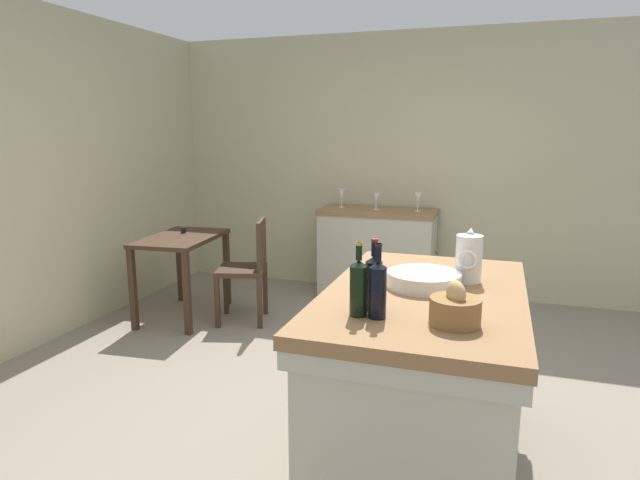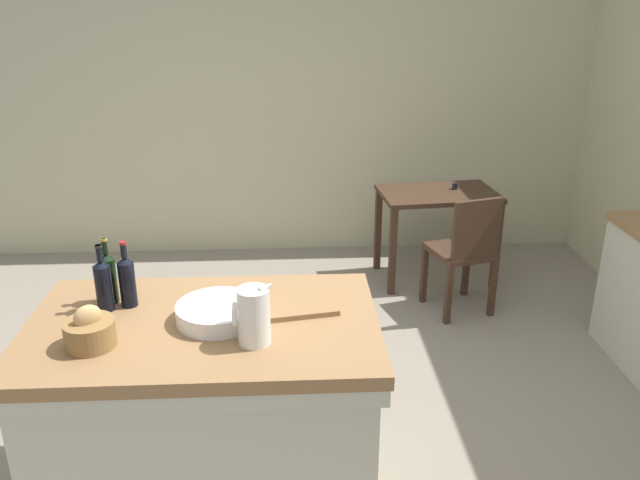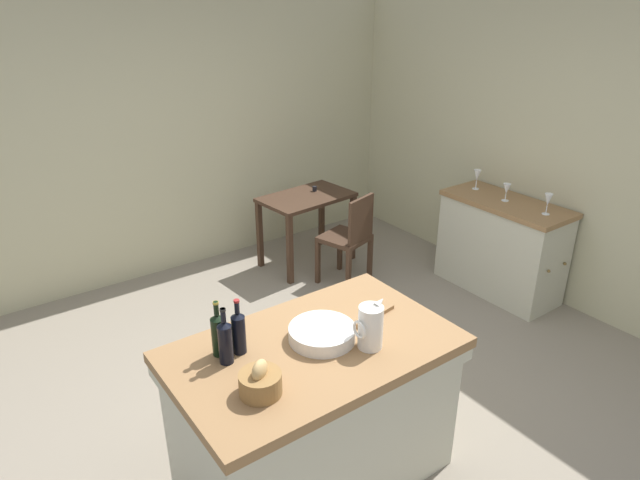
# 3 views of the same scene
# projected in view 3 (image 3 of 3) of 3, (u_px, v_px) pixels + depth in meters

# --- Properties ---
(ground_plane) EXTENTS (6.76, 6.76, 0.00)m
(ground_plane) POSITION_uv_depth(u_px,v_px,m) (324.00, 400.00, 3.88)
(ground_plane) COLOR gray
(wall_back) EXTENTS (5.32, 0.12, 2.60)m
(wall_back) POSITION_uv_depth(u_px,v_px,m) (161.00, 141.00, 5.27)
(wall_back) COLOR #B7B28E
(wall_back) RESTS_ON ground
(wall_right) EXTENTS (0.12, 5.20, 2.60)m
(wall_right) POSITION_uv_depth(u_px,v_px,m) (571.00, 158.00, 4.73)
(wall_right) COLOR #B7B28E
(wall_right) RESTS_ON ground
(island_table) EXTENTS (1.50, 0.92, 0.91)m
(island_table) POSITION_uv_depth(u_px,v_px,m) (314.00, 408.00, 3.10)
(island_table) COLOR olive
(island_table) RESTS_ON ground
(side_cabinet) EXTENTS (0.52, 1.16, 0.89)m
(side_cabinet) POSITION_uv_depth(u_px,v_px,m) (501.00, 246.00, 5.14)
(side_cabinet) COLOR olive
(side_cabinet) RESTS_ON ground
(writing_desk) EXTENTS (0.95, 0.64, 0.79)m
(writing_desk) POSITION_uv_depth(u_px,v_px,m) (307.00, 207.00, 5.60)
(writing_desk) COLOR #3D281C
(writing_desk) RESTS_ON ground
(wooden_chair) EXTENTS (0.50, 0.50, 0.90)m
(wooden_chair) POSITION_uv_depth(u_px,v_px,m) (350.00, 236.00, 5.24)
(wooden_chair) COLOR #3D281C
(wooden_chair) RESTS_ON ground
(pitcher) EXTENTS (0.17, 0.13, 0.28)m
(pitcher) POSITION_uv_depth(u_px,v_px,m) (370.00, 327.00, 2.86)
(pitcher) COLOR silver
(pitcher) RESTS_ON island_table
(wash_bowl) EXTENTS (0.36, 0.36, 0.07)m
(wash_bowl) POSITION_uv_depth(u_px,v_px,m) (322.00, 333.00, 2.96)
(wash_bowl) COLOR silver
(wash_bowl) RESTS_ON island_table
(bread_basket) EXTENTS (0.20, 0.20, 0.18)m
(bread_basket) POSITION_uv_depth(u_px,v_px,m) (260.00, 382.00, 2.55)
(bread_basket) COLOR olive
(bread_basket) RESTS_ON island_table
(cutting_board) EXTENTS (0.34, 0.29, 0.02)m
(cutting_board) POSITION_uv_depth(u_px,v_px,m) (361.00, 309.00, 3.23)
(cutting_board) COLOR olive
(cutting_board) RESTS_ON island_table
(wine_bottle_dark) EXTENTS (0.07, 0.07, 0.31)m
(wine_bottle_dark) POSITION_uv_depth(u_px,v_px,m) (239.00, 331.00, 2.82)
(wine_bottle_dark) COLOR black
(wine_bottle_dark) RESTS_ON island_table
(wine_bottle_amber) EXTENTS (0.07, 0.07, 0.31)m
(wine_bottle_amber) POSITION_uv_depth(u_px,v_px,m) (218.00, 333.00, 2.80)
(wine_bottle_amber) COLOR black
(wine_bottle_amber) RESTS_ON island_table
(wine_bottle_green) EXTENTS (0.07, 0.07, 0.31)m
(wine_bottle_green) POSITION_uv_depth(u_px,v_px,m) (225.00, 341.00, 2.74)
(wine_bottle_green) COLOR black
(wine_bottle_green) RESTS_ON island_table
(wine_glass_far_left) EXTENTS (0.07, 0.07, 0.18)m
(wine_glass_far_left) POSITION_uv_depth(u_px,v_px,m) (548.00, 200.00, 4.62)
(wine_glass_far_left) COLOR white
(wine_glass_far_left) RESTS_ON side_cabinet
(wine_glass_left) EXTENTS (0.07, 0.07, 0.16)m
(wine_glass_left) POSITION_uv_depth(u_px,v_px,m) (507.00, 189.00, 4.93)
(wine_glass_left) COLOR white
(wine_glass_left) RESTS_ON side_cabinet
(wine_glass_middle) EXTENTS (0.07, 0.07, 0.19)m
(wine_glass_middle) POSITION_uv_depth(u_px,v_px,m) (477.00, 176.00, 5.21)
(wine_glass_middle) COLOR white
(wine_glass_middle) RESTS_ON side_cabinet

